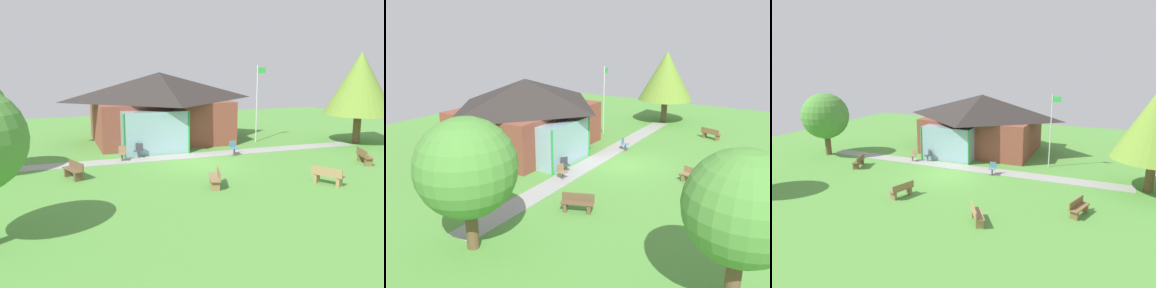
{
  "view_description": "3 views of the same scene",
  "coord_description": "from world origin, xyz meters",
  "views": [
    {
      "loc": [
        -8.04,
        -22.43,
        5.89
      ],
      "look_at": [
        -0.14,
        1.04,
        0.9
      ],
      "focal_mm": 40.83,
      "sensor_mm": 36.0,
      "label": 1
    },
    {
      "loc": [
        -20.35,
        -9.52,
        7.97
      ],
      "look_at": [
        -0.68,
        2.94,
        1.0
      ],
      "focal_mm": 35.9,
      "sensor_mm": 36.0,
      "label": 2
    },
    {
      "loc": [
        9.67,
        -19.79,
        7.55
      ],
      "look_at": [
        -0.28,
        2.99,
        1.48
      ],
      "focal_mm": 31.8,
      "sensor_mm": 36.0,
      "label": 3
    }
  ],
  "objects": [
    {
      "name": "ground_plane",
      "position": [
        0.0,
        0.0,
        0.0
      ],
      "size": [
        44.0,
        44.0,
        0.0
      ],
      "primitive_type": "plane",
      "color": "#54933D"
    },
    {
      "name": "flagpole",
      "position": [
        5.83,
        4.65,
        2.94
      ],
      "size": [
        0.64,
        0.08,
        5.31
      ],
      "color": "silver",
      "rests_on": "ground_plane"
    },
    {
      "name": "patio_chair_west",
      "position": [
        -4.08,
        1.84,
        0.42
      ],
      "size": [
        0.55,
        0.55,
        0.86
      ],
      "rotation": [
        0.0,
        0.0,
        2.84
      ],
      "color": "#8C6B4C",
      "rests_on": "ground_plane"
    },
    {
      "name": "patio_chair_lawn_spare",
      "position": [
        2.6,
        1.25,
        0.42
      ],
      "size": [
        0.48,
        0.48,
        0.86
      ],
      "rotation": [
        0.0,
        0.0,
        3.23
      ],
      "color": "teal",
      "rests_on": "ground_plane"
    },
    {
      "name": "pavilion",
      "position": [
        -0.5,
        7.14,
        2.5
      ],
      "size": [
        9.93,
        8.58,
        4.8
      ],
      "color": "brown",
      "rests_on": "ground_plane"
    },
    {
      "name": "bench_front_right",
      "position": [
        4.22,
        -5.83,
        0.4
      ],
      "size": [
        1.15,
        1.51,
        0.84
      ],
      "rotation": [
        0.0,
        0.0,
        5.26
      ],
      "color": "#9E7A51",
      "rests_on": "ground_plane"
    },
    {
      "name": "patio_chair_porch_left",
      "position": [
        -3.02,
        2.34,
        0.42
      ],
      "size": [
        0.6,
        0.6,
        0.86
      ],
      "rotation": [
        0.0,
        0.0,
        2.6
      ],
      "color": "#33383D",
      "rests_on": "ground_plane"
    },
    {
      "name": "bench_lawn_far_right",
      "position": [
        8.62,
        -3.04,
        0.4
      ],
      "size": [
        0.91,
        1.56,
        0.84
      ],
      "rotation": [
        0.0,
        0.0,
        4.37
      ],
      "color": "brown",
      "rests_on": "ground_plane"
    },
    {
      "name": "footpath",
      "position": [
        0.0,
        1.85,
        0.01
      ],
      "size": [
        22.95,
        1.58,
        0.03
      ],
      "primitive_type": "cube",
      "rotation": [
        0.0,
        0.0,
        0.01
      ],
      "color": "#999993",
      "rests_on": "ground_plane"
    },
    {
      "name": "bench_front_center",
      "position": [
        -0.87,
        -4.54,
        0.4
      ],
      "size": [
        0.87,
        1.56,
        0.84
      ],
      "rotation": [
        0.0,
        0.0,
        1.26
      ],
      "color": "olive",
      "rests_on": "ground_plane"
    },
    {
      "name": "bench_mid_left",
      "position": [
        -6.94,
        -1.0,
        0.4
      ],
      "size": [
        0.96,
        1.56,
        0.84
      ],
      "rotation": [
        0.0,
        0.0,
        1.95
      ],
      "color": "brown",
      "rests_on": "ground_plane"
    },
    {
      "name": "tree_east_hedge",
      "position": [
        12.11,
        1.96,
        4.1
      ],
      "size": [
        4.66,
        4.66,
        6.22
      ],
      "color": "brown",
      "rests_on": "ground_plane"
    }
  ]
}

